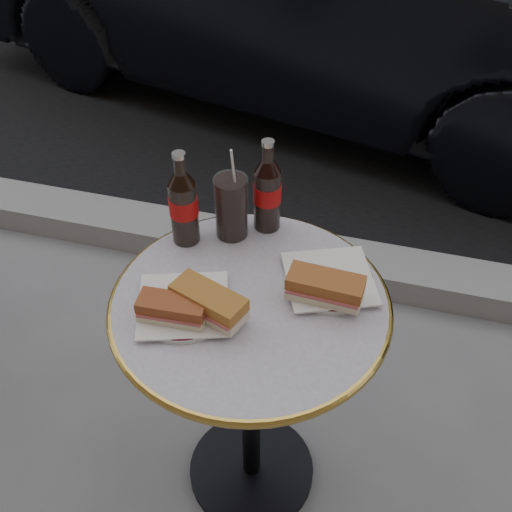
% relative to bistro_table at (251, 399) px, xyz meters
% --- Properties ---
extents(ground, '(80.00, 80.00, 0.00)m').
position_rel_bistro_table_xyz_m(ground, '(0.00, 0.00, -0.37)').
color(ground, slate).
rests_on(ground, ground).
extents(curb, '(40.00, 0.20, 0.12)m').
position_rel_bistro_table_xyz_m(curb, '(0.00, 0.90, -0.32)').
color(curb, gray).
rests_on(curb, ground).
extents(bistro_table, '(0.62, 0.62, 0.73)m').
position_rel_bistro_table_xyz_m(bistro_table, '(0.00, 0.00, 0.00)').
color(bistro_table, '#BAB2C4').
rests_on(bistro_table, ground).
extents(plate_left, '(0.23, 0.23, 0.01)m').
position_rel_bistro_table_xyz_m(plate_left, '(-0.13, -0.06, 0.37)').
color(plate_left, silver).
rests_on(plate_left, bistro_table).
extents(plate_right, '(0.24, 0.24, 0.01)m').
position_rel_bistro_table_xyz_m(plate_right, '(0.16, 0.10, 0.37)').
color(plate_right, silver).
rests_on(plate_right, bistro_table).
extents(sandwich_left_a, '(0.15, 0.07, 0.05)m').
position_rel_bistro_table_xyz_m(sandwich_left_a, '(-0.14, -0.10, 0.40)').
color(sandwich_left_a, brown).
rests_on(sandwich_left_a, plate_left).
extents(sandwich_left_b, '(0.18, 0.13, 0.06)m').
position_rel_bistro_table_xyz_m(sandwich_left_b, '(-0.07, -0.07, 0.41)').
color(sandwich_left_b, '#AB6B2B').
rests_on(sandwich_left_b, plate_left).
extents(sandwich_right, '(0.17, 0.08, 0.06)m').
position_rel_bistro_table_xyz_m(sandwich_right, '(0.16, 0.04, 0.41)').
color(sandwich_right, '#9F5528').
rests_on(sandwich_right, plate_right).
extents(cola_bottle_left, '(0.08, 0.08, 0.25)m').
position_rel_bistro_table_xyz_m(cola_bottle_left, '(-0.20, 0.16, 0.49)').
color(cola_bottle_left, black).
rests_on(cola_bottle_left, bistro_table).
extents(cola_bottle_right, '(0.08, 0.08, 0.24)m').
position_rel_bistro_table_xyz_m(cola_bottle_right, '(-0.03, 0.26, 0.49)').
color(cola_bottle_right, black).
rests_on(cola_bottle_right, bistro_table).
extents(cola_glass, '(0.09, 0.09, 0.16)m').
position_rel_bistro_table_xyz_m(cola_glass, '(-0.10, 0.21, 0.45)').
color(cola_glass, black).
rests_on(cola_glass, bistro_table).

